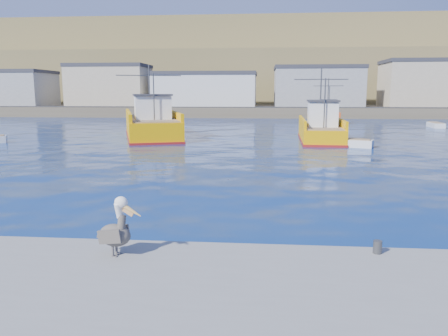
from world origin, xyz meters
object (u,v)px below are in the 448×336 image
object	(u,v)px
skiff_mid	(349,144)
skiff_far	(436,125)
trawler_yellow_a	(152,125)
boat_orange	(328,117)
trawler_yellow_b	(321,130)
pelican	(116,230)

from	to	relation	value
skiff_mid	skiff_far	xyz separation A→B (m)	(13.88, 19.82, -0.00)
trawler_yellow_a	skiff_far	xyz separation A→B (m)	(30.85, 13.88, -0.91)
boat_orange	skiff_mid	bearing A→B (deg)	-94.33
trawler_yellow_b	pelican	size ratio (longest dim) A/B	7.16
trawler_yellow_a	pelican	xyz separation A→B (m)	(7.07, -30.86, -0.07)
skiff_mid	pelican	distance (m)	26.84
pelican	trawler_yellow_b	bearing A→B (deg)	74.08
trawler_yellow_a	skiff_mid	distance (m)	18.00
trawler_yellow_b	skiff_far	world-z (taller)	trawler_yellow_b
trawler_yellow_a	trawler_yellow_b	distance (m)	15.43
trawler_yellow_b	pelican	bearing A→B (deg)	-105.92
pelican	trawler_yellow_a	bearing A→B (deg)	102.89
trawler_yellow_a	boat_orange	world-z (taller)	trawler_yellow_a
trawler_yellow_a	trawler_yellow_b	world-z (taller)	trawler_yellow_a
skiff_mid	skiff_far	size ratio (longest dim) A/B	1.04
skiff_far	pelican	distance (m)	50.68
skiff_mid	boat_orange	bearing A→B (deg)	85.67
skiff_far	pelican	world-z (taller)	pelican
trawler_yellow_b	boat_orange	bearing A→B (deg)	80.18
trawler_yellow_a	skiff_mid	size ratio (longest dim) A/B	3.78
trawler_yellow_b	pelican	world-z (taller)	trawler_yellow_b
trawler_yellow_a	pelican	bearing A→B (deg)	-77.11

